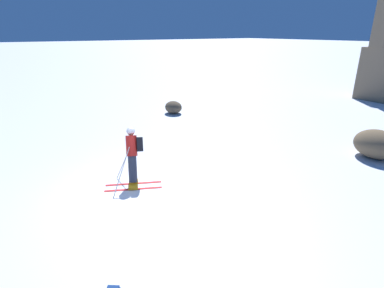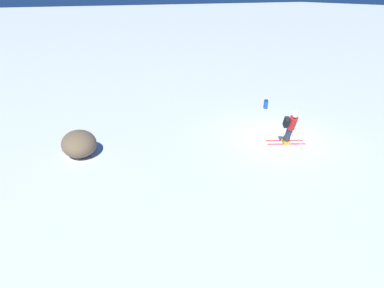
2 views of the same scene
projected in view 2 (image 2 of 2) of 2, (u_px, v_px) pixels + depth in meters
name	position (u px, v px, depth m)	size (l,w,h in m)	color
ground_plane	(277.00, 138.00, 14.04)	(300.00, 300.00, 0.00)	white
skier	(290.00, 126.00, 12.83)	(1.39, 1.74, 1.77)	red
spare_backpack	(266.00, 104.00, 17.47)	(0.37, 0.35, 0.50)	#194293
exposed_boulder_1	(79.00, 144.00, 12.32)	(1.63, 1.39, 1.06)	brown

